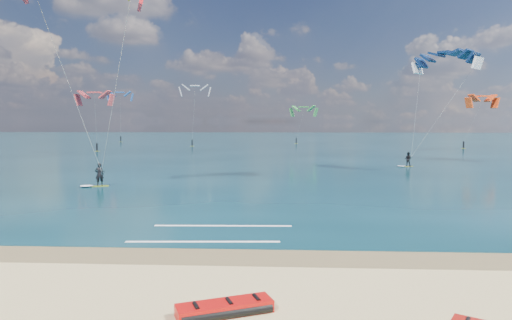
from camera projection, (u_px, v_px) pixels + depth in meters
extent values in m
plane|color=tan|center=(264.00, 166.00, 54.79)|extent=(320.00, 320.00, 0.00)
cube|color=brown|center=(230.00, 256.00, 17.97)|extent=(320.00, 2.40, 0.01)
cube|color=#082A30|center=(272.00, 142.00, 118.48)|extent=(320.00, 200.00, 0.04)
cube|color=#BCDE1A|center=(100.00, 186.00, 37.18)|extent=(1.47, 0.83, 0.06)
imported|color=black|center=(99.00, 174.00, 37.10)|extent=(0.79, 0.65, 1.86)
cylinder|color=black|center=(102.00, 171.00, 36.75)|extent=(0.56, 0.21, 0.04)
cube|color=yellow|center=(408.00, 166.00, 53.56)|extent=(1.35, 0.86, 0.06)
imported|color=black|center=(408.00, 159.00, 53.49)|extent=(1.00, 0.93, 1.64)
cylinder|color=black|center=(411.00, 157.00, 53.17)|extent=(0.50, 0.23, 0.04)
cube|color=white|center=(203.00, 242.00, 20.04)|extent=(6.81, 0.61, 0.01)
cube|color=white|center=(223.00, 226.00, 23.09)|extent=(6.97, 0.49, 0.01)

